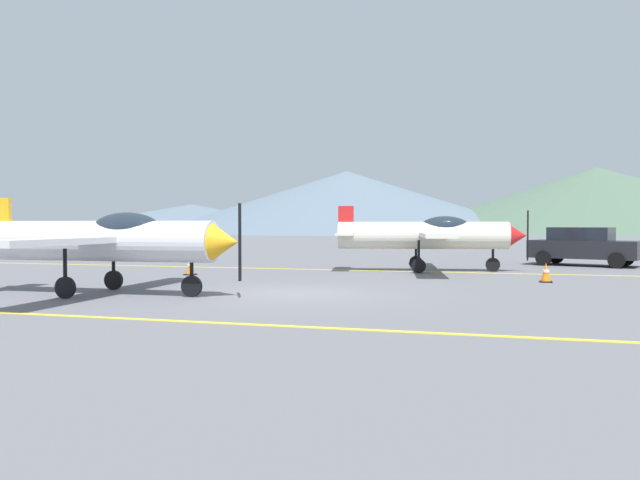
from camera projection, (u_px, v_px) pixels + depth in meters
The scene contains 11 objects.
ground_plane at pixel (296, 294), 15.78m from camera, with size 400.00×400.00×0.00m, color slate.
apron_line_near at pixel (213, 323), 11.12m from camera, with size 80.00×0.16×0.01m, color yellow.
apron_line_far at pixel (362, 270), 23.55m from camera, with size 80.00×0.16×0.01m, color yellow.
airplane_near at pixel (107, 240), 15.60m from camera, with size 7.05×8.13×2.44m.
airplane_mid at pixel (430, 234), 23.24m from camera, with size 7.13×8.16×2.44m.
car_sedan at pixel (584, 246), 26.23m from camera, with size 4.66×3.21×1.62m.
traffic_cone_front at pixel (190, 267), 21.50m from camera, with size 0.36×0.36×0.59m.
traffic_cone_side at pixel (546, 273), 18.82m from camera, with size 0.36×0.36×0.59m.
hill_left at pixel (191, 217), 172.87m from camera, with size 78.82×78.82×7.16m, color slate.
hill_centerleft at pixel (346, 202), 129.26m from camera, with size 79.00×79.00×12.66m, color slate.
hill_centerright at pixel (596, 200), 122.77m from camera, with size 78.98×78.98×12.91m, color #4C6651.
Camera 1 is at (4.85, -14.99, 1.77)m, focal length 35.08 mm.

